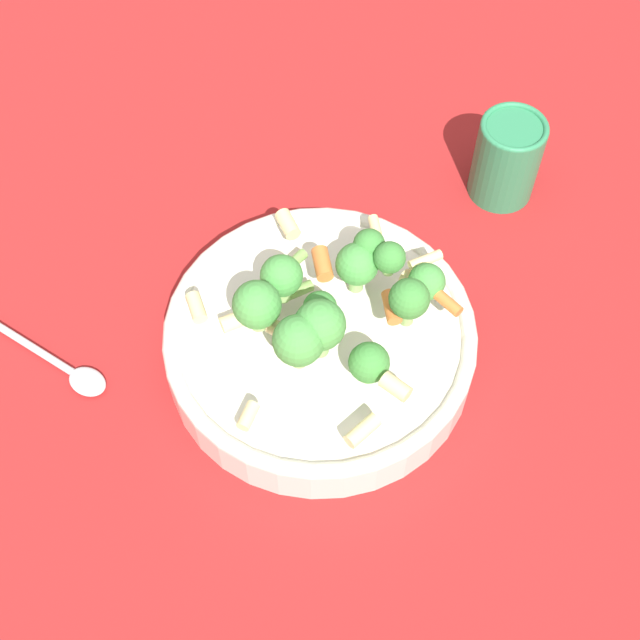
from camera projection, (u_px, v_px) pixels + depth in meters
ground_plane at (320, 356)px, 0.80m from camera, size 3.00×3.00×0.00m
bowl at (320, 341)px, 0.78m from camera, size 0.27×0.27×0.05m
pasta_salad at (331, 304)px, 0.72m from camera, size 0.23×0.20×0.08m
cup at (507, 158)px, 0.86m from camera, size 0.06×0.06×0.09m
spoon at (54, 361)px, 0.79m from camera, size 0.03×0.18×0.01m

